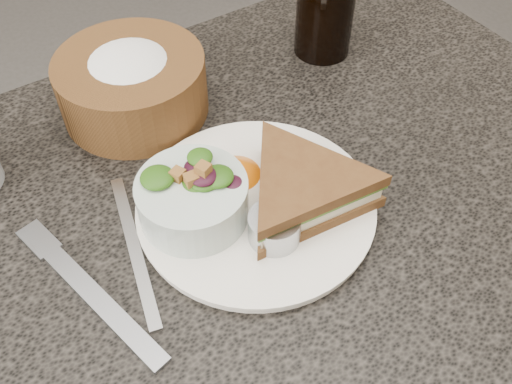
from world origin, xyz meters
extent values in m
cube|color=black|center=(0.00, 0.00, 0.38)|extent=(1.00, 0.70, 0.75)
cylinder|color=white|center=(0.00, -0.01, 0.76)|extent=(0.27, 0.27, 0.01)
cylinder|color=#9EA1A5|center=(-0.01, -0.06, 0.78)|extent=(0.07, 0.07, 0.03)
cone|color=orange|center=(0.01, 0.04, 0.77)|extent=(0.07, 0.07, 0.03)
cube|color=gray|center=(-0.20, -0.02, 0.75)|extent=(0.07, 0.21, 0.01)
cube|color=#949494|center=(-0.14, 0.01, 0.75)|extent=(0.06, 0.20, 0.00)
camera|label=1|loc=(-0.22, -0.35, 1.25)|focal=40.00mm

